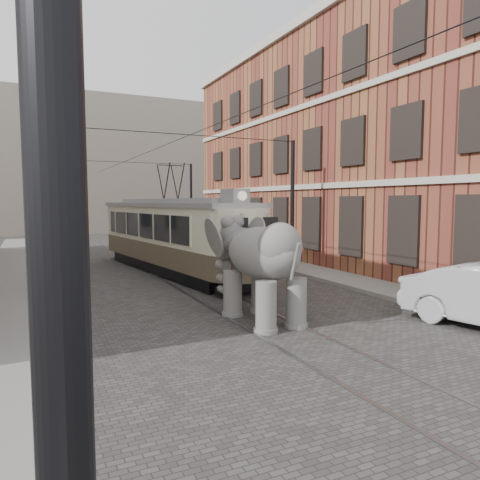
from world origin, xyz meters
TOP-DOWN VIEW (x-y plane):
  - ground at (0.00, 0.00)m, footprint 120.00×120.00m
  - tram_rails at (0.00, 0.00)m, footprint 1.54×80.00m
  - sidewalk_right at (6.00, 0.00)m, footprint 2.00×60.00m
  - brick_building at (11.00, 9.00)m, footprint 8.00×26.00m
  - distant_block at (0.00, 40.00)m, footprint 28.00×10.00m
  - catenary at (-0.20, 5.00)m, footprint 11.00×30.20m
  - tram at (0.26, 8.53)m, footprint 4.14×12.71m
  - elephant at (0.03, -0.83)m, footprint 2.82×4.84m

SIDE VIEW (x-z plane):
  - ground at x=0.00m, z-range 0.00..0.00m
  - tram_rails at x=0.00m, z-range 0.00..0.02m
  - sidewalk_right at x=6.00m, z-range 0.00..0.15m
  - elephant at x=0.03m, z-range 0.00..2.89m
  - tram at x=0.26m, z-range 0.00..4.95m
  - catenary at x=-0.20m, z-range 0.00..6.00m
  - brick_building at x=11.00m, z-range 0.00..12.00m
  - distant_block at x=0.00m, z-range 0.00..14.00m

